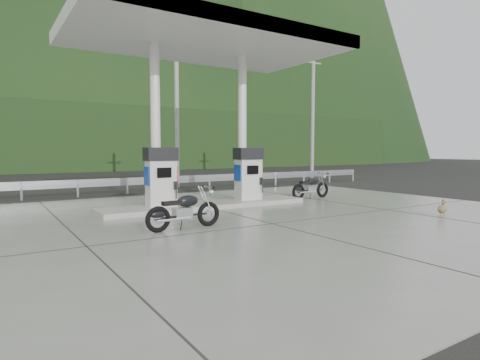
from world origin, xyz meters
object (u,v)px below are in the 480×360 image
duck (442,209)px  motorcycle_right (311,187)px  gas_pump_right (248,174)px  motorcycle_left (184,211)px  gas_pump_left (161,177)px

duck → motorcycle_right: bearing=71.4°
gas_pump_right → duck: 6.10m
motorcycle_right → duck: size_ratio=3.20×
gas_pump_right → motorcycle_right: 3.02m
motorcycle_right → duck: (0.18, -5.21, -0.22)m
motorcycle_right → motorcycle_left: bearing=-159.6°
motorcycle_left → duck: 7.26m
gas_pump_right → motorcycle_left: size_ratio=0.99×
motorcycle_left → duck: size_ratio=3.22×
gas_pump_right → motorcycle_left: bearing=-142.3°
gas_pump_right → motorcycle_left: 4.80m
gas_pump_left → duck: gas_pump_left is taller
gas_pump_left → duck: (6.34, -5.16, -0.85)m
gas_pump_left → gas_pump_right: 3.20m
gas_pump_right → motorcycle_left: gas_pump_right is taller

